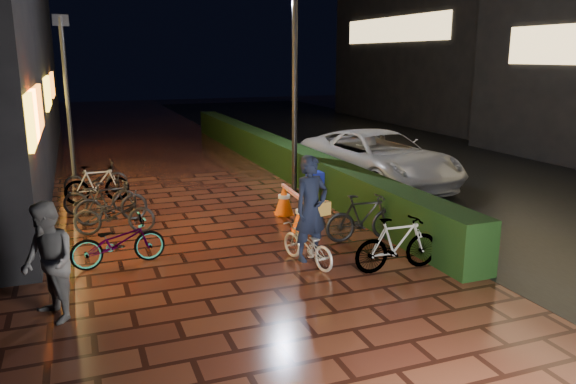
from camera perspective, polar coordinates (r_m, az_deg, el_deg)
name	(u,v)px	position (r m, az deg, el deg)	size (l,w,h in m)	color
ground	(254,265)	(10.10, -3.47, -7.46)	(80.00, 80.00, 0.00)	#381911
asphalt_road	(480,175)	(18.65, 18.88, 1.69)	(11.00, 60.00, 0.01)	black
hedge	(277,155)	(18.33, -1.13, 3.81)	(0.70, 20.00, 1.00)	black
bystander_person	(48,263)	(8.47, -23.17, -6.62)	(0.84, 0.65, 1.72)	#545557
van	(378,158)	(16.38, 9.16, 3.43)	(2.55, 5.54, 1.54)	#A4A4A8
lamp_post_hedge	(295,80)	(15.16, 0.68, 11.30)	(0.52, 0.19, 5.47)	black
lamp_post_sf	(67,91)	(17.98, -21.56, 9.53)	(0.46, 0.17, 4.79)	black
cyclist	(309,225)	(9.87, 2.18, -3.41)	(0.83, 1.47, 1.99)	silver
traffic_barrier	(293,207)	(12.53, 0.47, -1.49)	(0.55, 1.81, 0.73)	#DC520B
cart_assembly	(315,180)	(14.19, 2.77, 1.24)	(0.72, 0.63, 1.15)	black
parked_bikes_storefront	(105,200)	(13.39, -18.10, -0.80)	(1.92, 6.47, 0.96)	black
parked_bikes_hedge	(379,230)	(10.62, 9.24, -3.81)	(1.85, 2.20, 0.96)	black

